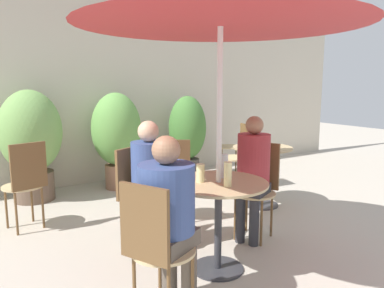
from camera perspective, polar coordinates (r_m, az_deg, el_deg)
name	(u,v)px	position (r m, az deg, el deg)	size (l,w,h in m)	color
ground_plane	(244,270)	(3.28, 7.94, -18.48)	(20.00, 20.00, 0.00)	#B2A899
storefront_wall	(102,84)	(5.91, -13.57, 8.83)	(10.00, 0.06, 3.00)	beige
cafe_table_near	(218,203)	(3.05, 4.04, -8.93)	(0.79, 0.79, 0.75)	#2D2D33
cafe_table_far	(262,162)	(4.71, 10.64, -2.77)	(0.73, 0.73, 0.75)	#2D2D33
bistro_chair_0	(258,181)	(3.79, 10.08, -5.56)	(0.47, 0.46, 0.94)	tan
bistro_chair_1	(138,188)	(3.51, -8.29, -6.72)	(0.46, 0.47, 0.94)	tan
bistro_chair_2	(154,241)	(2.39, -5.84, -14.52)	(0.47, 0.46, 0.94)	tan
bistro_chair_3	(223,141)	(6.31, 4.82, 0.51)	(0.47, 0.47, 0.94)	tan
bistro_chair_4	(241,150)	(5.43, 7.45, -0.98)	(0.44, 0.42, 0.94)	tan
bistro_chair_5	(26,178)	(4.19, -23.96, -4.80)	(0.43, 0.45, 0.94)	tan
bistro_chair_6	(174,173)	(4.06, -2.77, -4.41)	(0.47, 0.47, 0.94)	tan
seated_person_0	(253,167)	(3.61, 9.24, -3.52)	(0.38, 0.37, 1.22)	#2D2D33
seated_person_1	(150,174)	(3.38, -6.37, -4.56)	(0.37, 0.39, 1.20)	#42475B
seated_person_2	(168,210)	(2.45, -3.64, -10.06)	(0.45, 0.43, 1.20)	brown
beer_glass_0	(228,174)	(2.86, 5.48, -4.61)	(0.06, 0.06, 0.19)	beige
beer_glass_1	(225,166)	(3.11, 4.98, -3.37)	(0.06, 0.06, 0.20)	silver
beer_glass_2	(200,173)	(2.97, 1.30, -4.44)	(0.07, 0.07, 0.15)	beige
potted_plant_0	(31,139)	(5.23, -23.36, 0.75)	(0.78, 0.78, 1.44)	brown
potted_plant_1	(116,133)	(5.48, -11.44, 1.68)	(0.71, 0.71, 1.39)	#93664C
potted_plant_2	(187,132)	(5.93, -0.70, 1.78)	(0.59, 0.59, 1.32)	#47423D
umbrella	(221,7)	(2.95, 4.40, 20.08)	(2.19, 2.19, 2.22)	silver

